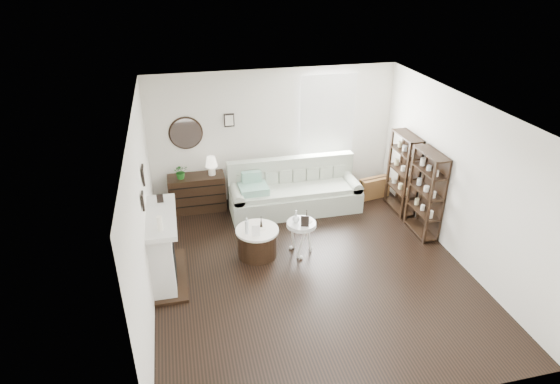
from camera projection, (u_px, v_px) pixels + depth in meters
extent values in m
plane|color=black|center=(310.00, 269.00, 7.72)|extent=(5.50, 5.50, 0.00)
plane|color=white|center=(316.00, 111.00, 6.49)|extent=(5.50, 5.50, 0.00)
plane|color=white|center=(274.00, 135.00, 9.49)|extent=(5.00, 0.00, 5.00)
plane|color=white|center=(391.00, 319.00, 4.72)|extent=(5.00, 0.00, 5.00)
plane|color=white|center=(143.00, 215.00, 6.60)|extent=(0.00, 5.50, 5.50)
plane|color=white|center=(460.00, 180.00, 7.61)|extent=(0.00, 5.50, 5.50)
cube|color=white|center=(326.00, 120.00, 9.58)|extent=(1.00, 0.02, 1.80)
cube|color=white|center=(327.00, 121.00, 9.53)|extent=(1.15, 0.02, 1.90)
cylinder|color=silver|center=(186.00, 133.00, 9.02)|extent=(0.60, 0.03, 0.60)
cube|color=black|center=(229.00, 120.00, 9.10)|extent=(0.20, 0.03, 0.26)
cube|color=silver|center=(162.00, 249.00, 7.26)|extent=(0.34, 1.20, 1.10)
cube|color=black|center=(165.00, 257.00, 7.34)|extent=(0.30, 0.65, 0.70)
cube|color=silver|center=(161.00, 217.00, 7.01)|extent=(0.44, 1.35, 0.08)
cube|color=black|center=(171.00, 276.00, 7.52)|extent=(0.50, 1.40, 0.05)
cylinder|color=white|center=(160.00, 223.00, 6.55)|extent=(0.08, 0.08, 0.22)
cube|color=black|center=(160.00, 198.00, 7.31)|extent=(0.10, 0.03, 0.14)
cube|color=black|center=(143.00, 201.00, 6.45)|extent=(0.03, 0.18, 0.24)
cube|color=black|center=(143.00, 175.00, 6.97)|extent=(0.03, 0.22, 0.28)
cube|color=black|center=(403.00, 173.00, 9.17)|extent=(0.30, 0.80, 1.60)
cylinder|color=beige|center=(406.00, 192.00, 9.08)|extent=(0.08, 0.08, 0.11)
cylinder|color=beige|center=(400.00, 186.00, 9.29)|extent=(0.08, 0.08, 0.11)
cylinder|color=beige|center=(395.00, 181.00, 9.51)|extent=(0.08, 0.08, 0.11)
cylinder|color=beige|center=(409.00, 173.00, 8.90)|extent=(0.08, 0.08, 0.11)
cylinder|color=beige|center=(403.00, 168.00, 9.11)|extent=(0.08, 0.08, 0.11)
cylinder|color=beige|center=(397.00, 163.00, 9.33)|extent=(0.08, 0.08, 0.11)
cylinder|color=beige|center=(412.00, 153.00, 8.71)|extent=(0.08, 0.08, 0.11)
cylinder|color=beige|center=(405.00, 149.00, 8.93)|extent=(0.08, 0.08, 0.11)
cylinder|color=beige|center=(400.00, 144.00, 9.15)|extent=(0.08, 0.08, 0.11)
cube|color=black|center=(426.00, 194.00, 8.39)|extent=(0.30, 0.80, 1.60)
cylinder|color=beige|center=(430.00, 214.00, 8.30)|extent=(0.08, 0.08, 0.11)
cylinder|color=beige|center=(423.00, 207.00, 8.51)|extent=(0.08, 0.08, 0.11)
cylinder|color=beige|center=(416.00, 201.00, 8.73)|extent=(0.08, 0.08, 0.11)
cylinder|color=beige|center=(433.00, 194.00, 8.11)|extent=(0.08, 0.08, 0.11)
cylinder|color=beige|center=(426.00, 188.00, 8.33)|extent=(0.08, 0.08, 0.11)
cylinder|color=beige|center=(419.00, 182.00, 8.55)|extent=(0.08, 0.08, 0.11)
cylinder|color=beige|center=(436.00, 173.00, 7.93)|extent=(0.08, 0.08, 0.11)
cylinder|color=beige|center=(429.00, 167.00, 8.15)|extent=(0.08, 0.08, 0.11)
cylinder|color=beige|center=(422.00, 162.00, 8.37)|extent=(0.08, 0.08, 0.11)
cube|color=#AFB8A4|center=(295.00, 200.00, 9.41)|extent=(2.59, 0.90, 0.42)
cube|color=#AFB8A4|center=(295.00, 190.00, 9.27)|extent=(2.24, 0.72, 0.10)
cube|color=#AFB8A4|center=(291.00, 175.00, 9.53)|extent=(2.59, 0.20, 0.80)
cube|color=#AFB8A4|center=(237.00, 205.00, 9.15)|extent=(0.22, 0.85, 0.52)
cube|color=#AFB8A4|center=(350.00, 192.00, 9.63)|extent=(0.22, 0.85, 0.52)
cube|color=#268D6F|center=(253.00, 189.00, 9.03)|extent=(0.56, 0.47, 0.14)
cube|color=brown|center=(374.00, 188.00, 9.91)|extent=(0.68, 0.33, 0.43)
cube|color=black|center=(197.00, 193.00, 9.36)|extent=(1.11, 0.46, 0.74)
cube|color=black|center=(199.00, 206.00, 9.23)|extent=(1.07, 0.01, 0.02)
cube|color=black|center=(198.00, 197.00, 9.14)|extent=(1.07, 0.01, 0.02)
cube|color=black|center=(197.00, 187.00, 9.04)|extent=(1.07, 0.01, 0.01)
imported|color=#1C5C1A|center=(181.00, 172.00, 9.03)|extent=(0.30, 0.27, 0.30)
cylinder|color=black|center=(257.00, 243.00, 7.98)|extent=(0.67, 0.67, 0.47)
cylinder|color=white|center=(257.00, 230.00, 7.87)|extent=(0.73, 0.73, 0.04)
cylinder|color=silver|center=(301.00, 223.00, 7.88)|extent=(0.49, 0.49, 0.03)
cylinder|color=silver|center=(301.00, 225.00, 7.90)|extent=(0.51, 0.51, 0.02)
cylinder|color=silver|center=(301.00, 239.00, 8.02)|extent=(0.04, 0.04, 0.57)
cylinder|color=silver|center=(247.00, 226.00, 7.69)|extent=(0.07, 0.07, 0.29)
cube|color=white|center=(256.00, 231.00, 7.65)|extent=(0.14, 0.06, 0.18)
cube|color=black|center=(305.00, 221.00, 7.72)|extent=(0.15, 0.09, 0.18)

